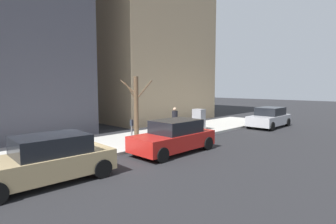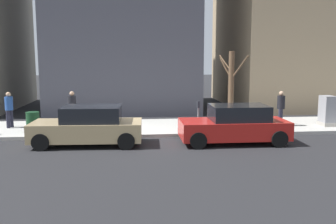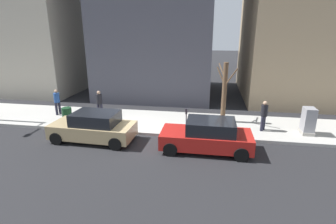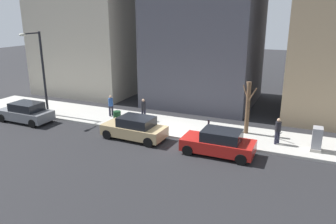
{
  "view_description": "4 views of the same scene",
  "coord_description": "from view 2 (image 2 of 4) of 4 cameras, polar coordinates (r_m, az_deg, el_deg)",
  "views": [
    {
      "loc": [
        -9.6,
        4.66,
        3.07
      ],
      "look_at": [
        -0.07,
        -5.03,
        1.77
      ],
      "focal_mm": 28.0,
      "sensor_mm": 36.0,
      "label": 1
    },
    {
      "loc": [
        -15.5,
        -0.2,
        3.35
      ],
      "look_at": [
        -0.17,
        -1.65,
        1.12
      ],
      "focal_mm": 40.0,
      "sensor_mm": 36.0,
      "label": 2
    },
    {
      "loc": [
        -12.71,
        -4.23,
        5.5
      ],
      "look_at": [
        1.12,
        -1.95,
        1.04
      ],
      "focal_mm": 28.0,
      "sensor_mm": 36.0,
      "label": 3
    },
    {
      "loc": [
        -18.67,
        -8.62,
        7.97
      ],
      "look_at": [
        0.6,
        -0.13,
        1.59
      ],
      "focal_mm": 35.0,
      "sensor_mm": 36.0,
      "label": 4
    }
  ],
  "objects": [
    {
      "name": "parked_car_red",
      "position": [
        15.0,
        10.13,
        -1.94
      ],
      "size": [
        1.93,
        4.21,
        1.52
      ],
      "rotation": [
        0.0,
        0.0,
        -0.0
      ],
      "color": "red",
      "rests_on": "ground"
    },
    {
      "name": "pedestrian_midblock",
      "position": [
        18.16,
        -14.37,
        0.81
      ],
      "size": [
        0.36,
        0.39,
        1.66
      ],
      "rotation": [
        0.0,
        0.0,
        1.36
      ],
      "color": "#1E1E2D",
      "rests_on": "sidewalk"
    },
    {
      "name": "bare_tree",
      "position": [
        18.8,
        9.58,
        4.02
      ],
      "size": [
        1.87,
        1.13,
        3.54
      ],
      "color": "brown",
      "rests_on": "sidewalk"
    },
    {
      "name": "ground_plane",
      "position": [
        15.86,
        -6.03,
        -4.01
      ],
      "size": [
        120.0,
        120.0,
        0.0
      ],
      "primitive_type": "plane",
      "color": "#232326"
    },
    {
      "name": "pedestrian_far_corner",
      "position": [
        18.73,
        -23.06,
        0.63
      ],
      "size": [
        0.38,
        0.36,
        1.66
      ],
      "rotation": [
        0.0,
        0.0,
        5.91
      ],
      "color": "#1E1E2D",
      "rests_on": "sidewalk"
    },
    {
      "name": "parking_meter",
      "position": [
        16.38,
        4.64,
        -0.13
      ],
      "size": [
        0.14,
        0.1,
        1.35
      ],
      "color": "slate",
      "rests_on": "sidewalk"
    },
    {
      "name": "utility_box",
      "position": [
        19.32,
        23.1,
        0.13
      ],
      "size": [
        0.83,
        0.61,
        1.43
      ],
      "color": "#A8A399",
      "rests_on": "sidewalk"
    },
    {
      "name": "pedestrian_near_meter",
      "position": [
        18.47,
        16.83,
        0.83
      ],
      "size": [
        0.36,
        0.36,
        1.66
      ],
      "rotation": [
        0.0,
        0.0,
        5.71
      ],
      "color": "#1E1E2D",
      "rests_on": "sidewalk"
    },
    {
      "name": "sidewalk",
      "position": [
        17.81,
        -5.98,
        -2.41
      ],
      "size": [
        4.0,
        36.0,
        0.15
      ],
      "primitive_type": "cube",
      "color": "#B2AFA8",
      "rests_on": "ground"
    },
    {
      "name": "trash_bin",
      "position": [
        17.18,
        -19.89,
        -1.48
      ],
      "size": [
        0.56,
        0.56,
        0.9
      ],
      "primitive_type": "cylinder",
      "color": "#14381E",
      "rests_on": "sidewalk"
    },
    {
      "name": "parked_car_tan",
      "position": [
        14.78,
        -12.03,
        -2.14
      ],
      "size": [
        2.06,
        4.27,
        1.52
      ],
      "rotation": [
        0.0,
        0.0,
        -0.04
      ],
      "color": "tan",
      "rests_on": "ground"
    }
  ]
}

